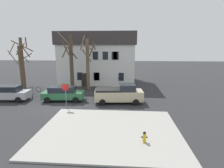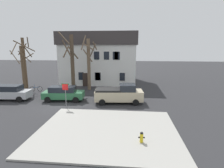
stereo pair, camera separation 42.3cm
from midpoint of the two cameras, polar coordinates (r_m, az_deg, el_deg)
name	(u,v)px [view 2 (the right image)]	position (r m, az deg, el deg)	size (l,w,h in m)	color
ground_plane	(58,107)	(19.87, -16.06, -6.85)	(120.00, 120.00, 0.00)	#2D2D30
sidewalk_slab	(107,130)	(13.93, -0.59, -14.38)	(10.29, 8.25, 0.12)	#A8A59E
building_main	(100,57)	(31.80, -3.44, 8.38)	(12.69, 8.45, 8.41)	white
tree_bare_near	(25,61)	(29.47, -25.47, 6.47)	(2.86, 2.95, 7.49)	brown
tree_bare_mid	(22,66)	(28.58, -26.11, 5.09)	(2.58, 2.62, 6.66)	brown
tree_bare_far	(72,62)	(25.11, -12.10, 6.89)	(2.65, 2.71, 8.08)	#4C3D2D
tree_bare_end	(89,62)	(25.99, -6.84, 6.85)	(2.08, 2.15, 7.73)	brown
car_silver_wagon	(9,92)	(24.26, -29.26, -2.30)	(4.83, 2.28, 1.76)	#B7BABF
car_green_wagon	(63,93)	(21.61, -14.57, -2.81)	(4.76, 2.24, 1.69)	#2D6B42
pickup_truck_beige	(119,94)	(20.13, 2.89, -3.13)	(5.42, 2.57, 2.10)	#C6B793
fire_hydrant	(142,137)	(12.31, 10.32, -16.09)	(0.42, 0.22, 0.72)	gold
street_sign_pole	(65,91)	(18.60, -13.86, -2.19)	(0.76, 0.07, 2.57)	slate
bicycle_leaning	(36,89)	(27.27, -22.44, -1.42)	(1.73, 0.34, 1.03)	black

